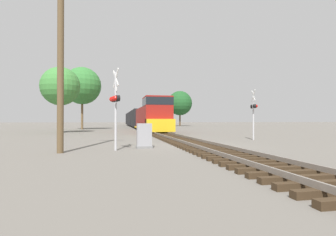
{
  "coord_description": "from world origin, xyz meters",
  "views": [
    {
      "loc": [
        -4.63,
        -14.96,
        1.51
      ],
      "look_at": [
        -0.36,
        6.45,
        1.71
      ],
      "focal_mm": 28.0,
      "sensor_mm": 36.0,
      "label": 1
    }
  ],
  "objects": [
    {
      "name": "crossing_signal_near",
      "position": [
        -4.67,
        -1.55,
        2.44
      ],
      "size": [
        0.55,
        1.01,
        4.1
      ],
      "rotation": [
        0.0,
        0.0,
        -1.29
      ],
      "color": "#B7B7BC",
      "rests_on": "ground"
    },
    {
      "name": "tree_mid_background",
      "position": [
        -10.21,
        31.1,
        7.35
      ],
      "size": [
        6.26,
        6.26,
        10.49
      ],
      "color": "brown",
      "rests_on": "ground"
    },
    {
      "name": "rail_track_bed",
      "position": [
        0.0,
        -0.0,
        0.14
      ],
      "size": [
        2.6,
        160.0,
        0.31
      ],
      "color": "#382819",
      "rests_on": "ground"
    },
    {
      "name": "crossing_signal_far",
      "position": [
        5.85,
        3.61,
        2.36
      ],
      "size": [
        0.51,
        1.01,
        3.88
      ],
      "rotation": [
        0.0,
        0.0,
        1.34
      ],
      "color": "#B7B7BC",
      "rests_on": "ground"
    },
    {
      "name": "relay_cabinet",
      "position": [
        -3.11,
        -0.68,
        0.66
      ],
      "size": [
        0.87,
        0.63,
        1.35
      ],
      "color": "slate",
      "rests_on": "ground"
    },
    {
      "name": "freight_train",
      "position": [
        0.0,
        42.18,
        1.88
      ],
      "size": [
        3.04,
        62.0,
        4.2
      ],
      "color": "maroon",
      "rests_on": "ground"
    },
    {
      "name": "utility_pole",
      "position": [
        -7.15,
        -2.12,
        5.08
      ],
      "size": [
        1.8,
        0.29,
        9.91
      ],
      "color": "brown",
      "rests_on": "ground"
    },
    {
      "name": "tree_far_right",
      "position": [
        -11.27,
        18.81,
        5.63
      ],
      "size": [
        4.68,
        4.68,
        8.02
      ],
      "color": "brown",
      "rests_on": "ground"
    },
    {
      "name": "tree_deep_background",
      "position": [
        12.59,
        54.64,
        6.23
      ],
      "size": [
        6.66,
        6.66,
        9.57
      ],
      "color": "brown",
      "rests_on": "ground"
    },
    {
      "name": "ground_plane",
      "position": [
        0.0,
        0.0,
        0.0
      ],
      "size": [
        400.0,
        400.0,
        0.0
      ],
      "primitive_type": "plane",
      "color": "#666059"
    }
  ]
}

